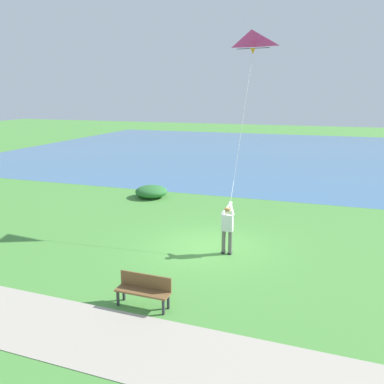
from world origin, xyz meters
name	(u,v)px	position (x,y,z in m)	size (l,w,h in m)	color
ground_plane	(209,247)	(0.00, 0.00, 0.00)	(120.00, 120.00, 0.00)	#4C8E3D
lake_water	(244,151)	(25.54, 4.00, 0.00)	(36.00, 44.00, 0.01)	teal
walkway_path	(59,327)	(-6.32, 2.00, 0.01)	(2.40, 32.00, 0.02)	#ADA393
person_kite_flyer	(227,225)	(-0.38, -0.76, 1.05)	(0.61, 0.52, 1.83)	#232328
flying_kite	(251,43)	(2.86, -0.77, 7.48)	(3.23, 1.46, 6.15)	#E02D9E
park_bench_near_walkway	(144,288)	(-4.68, 0.46, 0.51)	(0.48, 1.51, 0.88)	brown
lakeside_shrub	(151,192)	(6.10, 5.12, 0.32)	(1.74, 1.76, 0.65)	#2D7033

